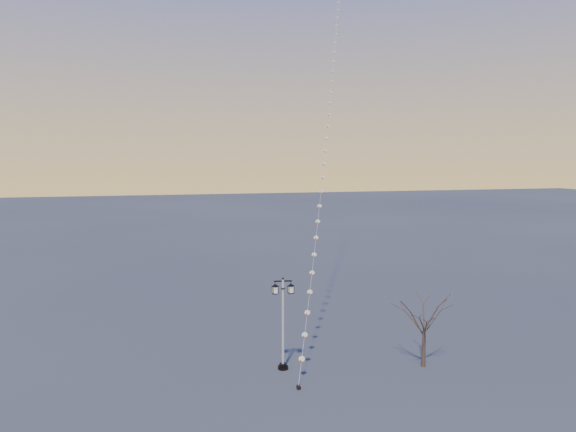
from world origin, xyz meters
name	(u,v)px	position (x,y,z in m)	size (l,w,h in m)	color
ground	(331,393)	(0.00, 0.00, 0.00)	(300.00, 300.00, 0.00)	#414342
street_lamp	(283,319)	(-1.65, 3.59, 2.95)	(1.34, 0.59, 5.33)	black
bare_tree	(425,316)	(6.29, 1.92, 2.99)	(2.59, 2.59, 4.30)	#463526
kite_train	(327,109)	(6.54, 20.41, 16.32)	(16.63, 39.69, 32.82)	black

